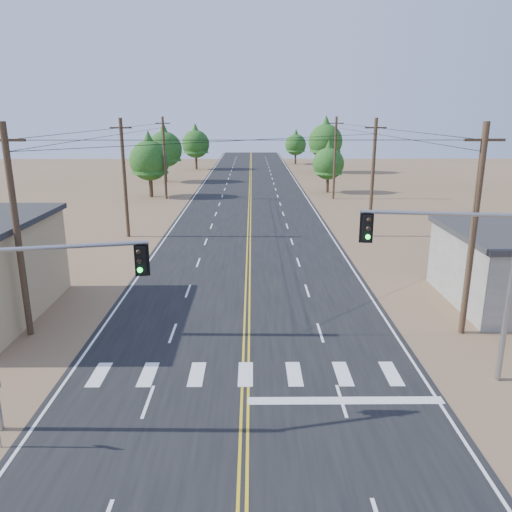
{
  "coord_description": "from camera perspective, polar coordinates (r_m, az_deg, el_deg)",
  "views": [
    {
      "loc": [
        0.29,
        -10.34,
        10.31
      ],
      "look_at": [
        0.47,
        13.48,
        3.5
      ],
      "focal_mm": 35.0,
      "sensor_mm": 36.0,
      "label": 1
    }
  ],
  "objects": [
    {
      "name": "utility_pole_right_near",
      "position": [
        25.11,
        23.6,
        2.67
      ],
      "size": [
        1.8,
        0.3,
        10.0
      ],
      "color": "#4C3826",
      "rests_on": "ground"
    },
    {
      "name": "tree_left_near",
      "position": [
        65.48,
        -12.11,
        11.06
      ],
      "size": [
        5.02,
        5.02,
        8.37
      ],
      "color": "#3F2D1E",
      "rests_on": "ground"
    },
    {
      "name": "utility_pole_left_far",
      "position": [
        63.48,
        -10.42,
        11.0
      ],
      "size": [
        1.8,
        0.3,
        10.0
      ],
      "color": "#4C3826",
      "rests_on": "ground"
    },
    {
      "name": "tree_right_far",
      "position": [
        107.74,
        4.56,
        12.8
      ],
      "size": [
        4.39,
        4.39,
        7.31
      ],
      "color": "#3F2D1E",
      "rests_on": "ground"
    },
    {
      "name": "utility_pole_right_far",
      "position": [
        63.38,
        9.0,
        11.06
      ],
      "size": [
        1.8,
        0.3,
        10.0
      ],
      "color": "#4C3826",
      "rests_on": "ground"
    },
    {
      "name": "utility_pole_left_mid",
      "position": [
        44.0,
        -14.8,
        8.66
      ],
      "size": [
        1.8,
        0.3,
        10.0
      ],
      "color": "#4C3826",
      "rests_on": "ground"
    },
    {
      "name": "tree_left_far",
      "position": [
        97.68,
        -6.92,
        12.9
      ],
      "size": [
        5.2,
        5.2,
        8.67
      ],
      "color": "#3F2D1E",
      "rests_on": "ground"
    },
    {
      "name": "utility_pole_left_near",
      "position": [
        25.35,
        -25.65,
        2.55
      ],
      "size": [
        1.8,
        0.3,
        10.0
      ],
      "color": "#4C3826",
      "rests_on": "ground"
    },
    {
      "name": "signal_mast_right",
      "position": [
        20.64,
        22.91,
        -1.15
      ],
      "size": [
        5.86,
        1.09,
        6.91
      ],
      "rotation": [
        0.0,
        0.0,
        -0.15
      ],
      "color": "gray",
      "rests_on": "ground"
    },
    {
      "name": "tree_right_near",
      "position": [
        68.53,
        8.28,
        10.75
      ],
      "size": [
        4.21,
        4.21,
        7.01
      ],
      "color": "#3F2D1E",
      "rests_on": "ground"
    },
    {
      "name": "signal_mast_left",
      "position": [
        17.62,
        -24.05,
        -5.23
      ],
      "size": [
        5.27,
        1.29,
        6.44
      ],
      "rotation": [
        0.0,
        0.0,
        0.21
      ],
      "color": "gray",
      "rests_on": "ground"
    },
    {
      "name": "tree_left_mid",
      "position": [
        79.98,
        -10.44,
        12.28
      ],
      "size": [
        5.44,
        5.44,
        9.07
      ],
      "color": "#3F2D1E",
      "rests_on": "ground"
    },
    {
      "name": "tree_right_mid",
      "position": [
        92.57,
        7.96,
        13.24
      ],
      "size": [
        6.06,
        6.06,
        10.09
      ],
      "color": "#3F2D1E",
      "rests_on": "ground"
    },
    {
      "name": "road",
      "position": [
        41.64,
        -0.82,
        1.63
      ],
      "size": [
        15.0,
        200.0,
        0.02
      ],
      "primitive_type": "cube",
      "color": "black",
      "rests_on": "ground"
    },
    {
      "name": "utility_pole_right_mid",
      "position": [
        43.86,
        13.18,
        8.74
      ],
      "size": [
        1.8,
        0.3,
        10.0
      ],
      "color": "#4C3826",
      "rests_on": "ground"
    }
  ]
}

